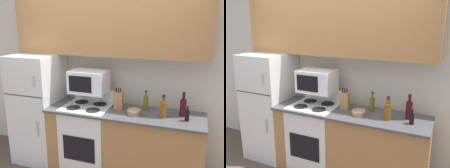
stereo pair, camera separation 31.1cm
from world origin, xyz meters
The scene contains 12 objects.
wall_back centered at (0.00, 0.73, 1.27)m, with size 8.00×0.05×2.55m.
lower_cabinets centered at (0.31, 0.28, 0.47)m, with size 2.01×0.60×0.93m.
refrigerator centered at (-1.00, 0.34, 0.79)m, with size 0.63×0.72×1.59m.
upper_cabinets centered at (0.00, 0.55, 1.96)m, with size 2.64×0.30×0.74m.
stove centered at (-0.19, 0.27, 0.49)m, with size 0.61×0.59×1.10m.
microwave centered at (-0.20, 0.37, 1.25)m, with size 0.49×0.35×0.30m.
knife_block centered at (0.23, 0.33, 1.04)m, with size 0.11×0.09×0.29m.
bowl centered at (0.46, 0.21, 0.96)m, with size 0.17×0.17×0.06m.
bottle_soy_sauce centered at (1.09, 0.21, 1.00)m, with size 0.05×0.05×0.18m.
bottle_wine_red centered at (1.04, 0.34, 1.05)m, with size 0.08×0.08×0.30m.
bottle_olive_oil centered at (0.57, 0.40, 1.03)m, with size 0.06×0.06×0.26m.
bottle_whiskey centered at (0.81, 0.22, 1.04)m, with size 0.08×0.08×0.28m.
Camera 1 is at (1.15, -2.60, 2.08)m, focal length 40.00 mm.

